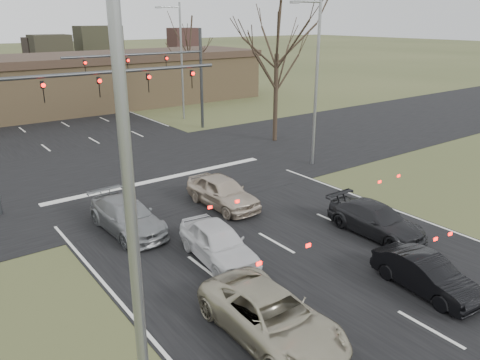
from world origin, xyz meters
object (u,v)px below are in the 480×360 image
object	(u,v)px
car_black_hatch	(426,274)
car_silver_ahead	(223,192)
streetlight_right_near	(315,74)
car_grey_ahead	(127,216)
building	(61,83)
mast_arm_far	(170,69)
streetlight_left	(144,240)
car_silver_suv	(271,316)
streetlight_right_far	(180,56)
car_white_sedan	(218,242)
car_charcoal_sedan	(376,220)
mast_arm_near	(58,100)

from	to	relation	value
car_black_hatch	car_silver_ahead	world-z (taller)	car_silver_ahead
streetlight_right_near	car_grey_ahead	bearing A→B (deg)	-170.31
building	mast_arm_far	distance (m)	15.75
streetlight_left	car_grey_ahead	distance (m)	13.47
car_silver_ahead	car_grey_ahead	bearing A→B (deg)	177.19
car_silver_suv	streetlight_right_far	bearing A→B (deg)	65.65
car_black_hatch	car_grey_ahead	xyz separation A→B (m)	(-6.15, 10.39, 0.06)
mast_arm_far	car_black_hatch	xyz separation A→B (m)	(-4.43, -25.65, -4.39)
car_white_sedan	car_grey_ahead	distance (m)	4.78
mast_arm_far	car_black_hatch	world-z (taller)	mast_arm_far
streetlight_right_far	car_white_sedan	xyz separation A→B (m)	(-11.99, -23.71, -4.86)
streetlight_left	car_charcoal_sedan	world-z (taller)	streetlight_left
streetlight_left	streetlight_right_far	bearing A→B (deg)	59.66
streetlight_right_far	car_silver_suv	xyz separation A→B (m)	(-13.32, -28.43, -4.89)
car_silver_suv	car_black_hatch	bearing A→B (deg)	-11.18
streetlight_right_far	car_charcoal_sedan	world-z (taller)	streetlight_right_far
streetlight_left	car_silver_suv	xyz separation A→B (m)	(4.82, 2.57, -4.89)
mast_arm_far	car_silver_suv	distance (m)	26.82
car_grey_ahead	mast_arm_near	bearing A→B (deg)	96.62
streetlight_left	building	bearing A→B (deg)	75.55
mast_arm_near	car_white_sedan	xyz separation A→B (m)	(2.56, -9.71, -4.35)
streetlight_right_near	car_silver_ahead	xyz separation A→B (m)	(-8.32, -2.40, -4.83)
streetlight_left	streetlight_right_far	distance (m)	35.92
car_silver_suv	mast_arm_near	bearing A→B (deg)	95.62
car_silver_suv	car_grey_ahead	size ratio (longest dim) A/B	1.06
mast_arm_near	car_charcoal_sedan	xyz separation A→B (m)	(9.23, -11.82, -4.42)
streetlight_left	car_silver_ahead	world-z (taller)	streetlight_left
mast_arm_far	car_charcoal_sedan	bearing A→B (deg)	-95.72
mast_arm_near	streetlight_right_far	distance (m)	20.20
mast_arm_far	streetlight_right_far	distance (m)	5.12
mast_arm_near	streetlight_left	xyz separation A→B (m)	(-3.59, -17.00, 0.51)
streetlight_left	streetlight_right_near	xyz separation A→B (m)	(17.64, 14.00, 0.00)
car_black_hatch	car_charcoal_sedan	size ratio (longest dim) A/B	0.84
building	car_grey_ahead	bearing A→B (deg)	-101.93
mast_arm_far	car_grey_ahead	distance (m)	19.07
car_silver_suv	car_white_sedan	size ratio (longest dim) A/B	1.18
streetlight_left	streetlight_right_near	world-z (taller)	same
building	streetlight_left	bearing A→B (deg)	-104.45
streetlight_left	car_silver_suv	bearing A→B (deg)	28.05
car_white_sedan	mast_arm_far	bearing A→B (deg)	72.00
streetlight_right_far	car_silver_suv	size ratio (longest dim) A/B	2.00
streetlight_right_far	car_silver_ahead	world-z (taller)	streetlight_right_far
streetlight_right_far	car_black_hatch	xyz separation A→B (m)	(-7.57, -29.65, -4.96)
car_black_hatch	streetlight_right_far	bearing A→B (deg)	81.26
car_grey_ahead	car_silver_ahead	bearing A→B (deg)	-4.04
car_silver_suv	car_charcoal_sedan	distance (m)	8.42
building	streetlight_right_far	xyz separation A→B (m)	(7.32, -11.00, 2.92)
car_charcoal_sedan	streetlight_right_far	bearing A→B (deg)	78.30
mast_arm_near	streetlight_right_far	world-z (taller)	streetlight_right_far
building	streetlight_right_near	distance (m)	28.97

